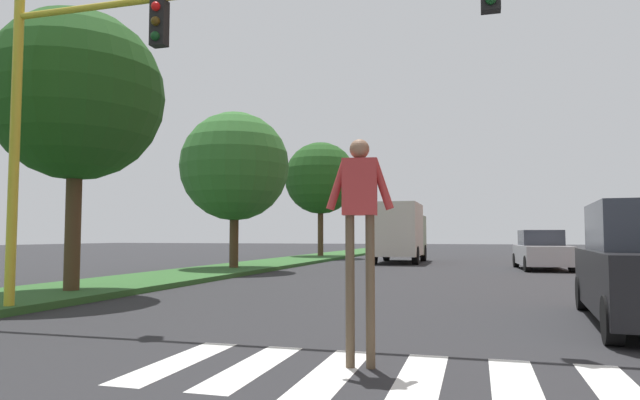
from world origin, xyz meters
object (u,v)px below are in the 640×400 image
at_px(tree_mid, 77,96).
at_px(tree_distant, 321,178).
at_px(sedan_midblock, 541,251).
at_px(pedestrian_performer, 360,214).
at_px(tree_far, 235,167).
at_px(truck_box_delivery, 399,232).
at_px(traffic_light_gantry, 161,63).

bearing_deg(tree_mid, tree_distant, 91.20).
xyz_separation_m(tree_mid, tree_distant, (-0.49, 23.47, 0.36)).
distance_m(tree_mid, sedan_midblock, 18.88).
distance_m(tree_mid, pedestrian_performer, 9.96).
xyz_separation_m(tree_far, truck_box_delivery, (5.49, 9.03, -2.61)).
bearing_deg(tree_distant, tree_far, -89.12).
relative_size(tree_far, sedan_midblock, 1.44).
bearing_deg(tree_mid, sedan_midblock, 50.18).
relative_size(tree_mid, truck_box_delivery, 1.08).
relative_size(pedestrian_performer, sedan_midblock, 0.57).
bearing_deg(sedan_midblock, tree_far, -159.75).
bearing_deg(traffic_light_gantry, truck_box_delivery, 86.75).
bearing_deg(truck_box_delivery, pedestrian_performer, -83.42).
height_order(pedestrian_performer, truck_box_delivery, truck_box_delivery).
height_order(tree_mid, tree_distant, tree_distant).
bearing_deg(tree_mid, traffic_light_gantry, -34.76).
bearing_deg(sedan_midblock, tree_mid, -129.82).
xyz_separation_m(tree_far, pedestrian_performer, (8.24, -14.81, -2.58)).
height_order(tree_distant, pedestrian_performer, tree_distant).
relative_size(sedan_midblock, truck_box_delivery, 0.71).
distance_m(tree_far, tree_distant, 13.79).
distance_m(traffic_light_gantry, truck_box_delivery, 21.71).
xyz_separation_m(tree_far, sedan_midblock, (12.09, 4.46, -3.47)).
distance_m(tree_far, traffic_light_gantry, 13.19).
bearing_deg(pedestrian_performer, truck_box_delivery, 96.58).
height_order(sedan_midblock, truck_box_delivery, truck_box_delivery).
bearing_deg(tree_far, traffic_light_gantry, -71.12).
bearing_deg(pedestrian_performer, tree_distant, 106.47).
height_order(tree_distant, truck_box_delivery, tree_distant).
bearing_deg(tree_mid, truck_box_delivery, 74.47).
height_order(tree_far, tree_distant, tree_distant).
xyz_separation_m(traffic_light_gantry, truck_box_delivery, (1.22, 21.50, -2.77)).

